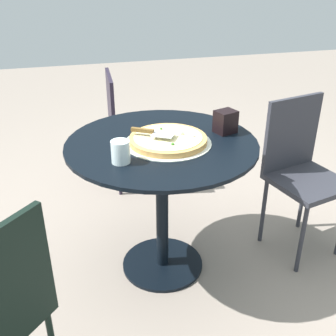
# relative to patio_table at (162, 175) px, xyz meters

# --- Properties ---
(ground_plane) EXTENTS (10.00, 10.00, 0.00)m
(ground_plane) POSITION_rel_patio_table_xyz_m (0.00, 0.00, -0.57)
(ground_plane) COLOR gray
(patio_table) EXTENTS (0.92, 0.92, 0.75)m
(patio_table) POSITION_rel_patio_table_xyz_m (0.00, 0.00, 0.00)
(patio_table) COLOR black
(patio_table) RESTS_ON ground
(pizza_on_tray) EXTENTS (0.41, 0.41, 0.05)m
(pizza_on_tray) POSITION_rel_patio_table_xyz_m (-0.03, 0.02, 0.19)
(pizza_on_tray) COLOR silver
(pizza_on_tray) RESTS_ON patio_table
(pizza_server) EXTENTS (0.21, 0.15, 0.02)m
(pizza_server) POSITION_rel_patio_table_xyz_m (0.04, 0.00, 0.23)
(pizza_server) COLOR silver
(pizza_server) RESTS_ON pizza_on_tray
(drinking_cup) EXTENTS (0.08, 0.08, 0.10)m
(drinking_cup) POSITION_rel_patio_table_xyz_m (0.22, 0.17, 0.23)
(drinking_cup) COLOR silver
(drinking_cup) RESTS_ON patio_table
(napkin_dispenser) EXTENTS (0.12, 0.11, 0.11)m
(napkin_dispenser) POSITION_rel_patio_table_xyz_m (-0.34, -0.04, 0.23)
(napkin_dispenser) COLOR black
(napkin_dispenser) RESTS_ON patio_table
(patio_chair_far) EXTENTS (0.44, 0.44, 0.87)m
(patio_chair_far) POSITION_rel_patio_table_xyz_m (-0.79, -0.02, -0.06)
(patio_chair_far) COLOR #2E2F37
(patio_chair_far) RESTS_ON ground
(patio_chair_corner) EXTENTS (0.44, 0.44, 0.83)m
(patio_chair_corner) POSITION_rel_patio_table_xyz_m (-0.01, -1.00, -0.07)
(patio_chair_corner) COLOR black
(patio_chair_corner) RESTS_ON ground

